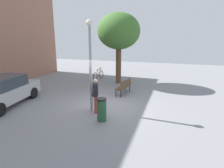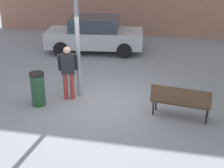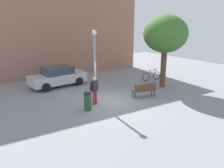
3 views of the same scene
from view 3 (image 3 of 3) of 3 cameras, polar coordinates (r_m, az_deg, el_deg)
name	(u,v)px [view 3 (image 3 of 3)]	position (r m, az deg, el deg)	size (l,w,h in m)	color
ground_plane	(110,102)	(13.57, -0.53, -4.59)	(36.00, 36.00, 0.00)	gray
building_facade	(57,26)	(21.31, -14.09, 14.54)	(16.08, 2.00, 8.98)	#9E6B56
lamppost	(95,61)	(12.89, -4.49, 5.96)	(0.28, 0.28, 4.31)	gray
person_by_lamppost	(95,89)	(12.85, -4.57, -1.26)	(0.63, 0.41, 1.67)	#9E3833
park_bench	(144,89)	(14.35, 8.45, -1.35)	(1.65, 0.70, 0.92)	#513823
plaza_tree	(165,34)	(16.54, 13.73, 12.43)	(3.17, 3.17, 5.30)	brown
bicycle_orange	(151,76)	(18.85, 10.22, 2.09)	(1.81, 0.23, 0.97)	black
parked_car_silver	(58,76)	(17.20, -13.88, 1.95)	(4.40, 2.28, 1.55)	#B7B7BC
trash_bin	(88,101)	(12.18, -6.35, -4.51)	(0.43, 0.43, 1.02)	#234C2D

